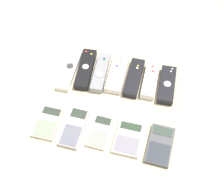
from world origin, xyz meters
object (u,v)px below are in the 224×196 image
(remote_5, at_px, (150,81))
(calculator_2, at_px, (100,132))
(calculator_3, at_px, (128,138))
(remote_2, at_px, (101,73))
(remote_1, at_px, (86,69))
(calculator_1, at_px, (74,127))
(calculator_4, at_px, (160,145))
(remote_4, at_px, (134,78))
(remote_0, at_px, (71,67))
(remote_3, at_px, (117,75))
(remote_6, at_px, (167,85))
(calculator_0, at_px, (48,123))

(remote_5, height_order, calculator_2, remote_5)
(remote_5, bearing_deg, calculator_3, -97.82)
(remote_2, relative_size, calculator_2, 1.40)
(remote_1, relative_size, calculator_1, 1.21)
(calculator_3, height_order, calculator_4, same)
(calculator_1, bearing_deg, remote_4, 59.66)
(remote_0, bearing_deg, remote_3, 0.18)
(calculator_1, xyz_separation_m, calculator_2, (0.09, 0.00, -0.00))
(remote_6, bearing_deg, calculator_0, -148.54)
(remote_0, height_order, calculator_4, remote_0)
(remote_1, relative_size, remote_4, 1.09)
(remote_0, relative_size, calculator_1, 1.44)
(remote_0, height_order, remote_4, remote_4)
(calculator_1, relative_size, calculator_3, 1.24)
(remote_4, distance_m, calculator_2, 0.25)
(remote_1, distance_m, calculator_1, 0.25)
(remote_2, xyz_separation_m, remote_4, (0.13, 0.00, -0.00))
(calculator_1, bearing_deg, calculator_0, -176.58)
(remote_3, xyz_separation_m, remote_4, (0.06, -0.00, 0.00))
(remote_6, height_order, calculator_1, remote_6)
(remote_4, bearing_deg, calculator_0, -134.37)
(remote_4, xyz_separation_m, calculator_4, (0.13, -0.25, -0.00))
(remote_3, distance_m, remote_6, 0.19)
(remote_0, bearing_deg, remote_6, -1.22)
(calculator_3, relative_size, calculator_4, 0.86)
(remote_5, height_order, calculator_1, remote_5)
(calculator_2, bearing_deg, remote_4, 76.71)
(remote_0, distance_m, calculator_2, 0.30)
(remote_6, relative_size, calculator_1, 1.05)
(remote_2, xyz_separation_m, calculator_2, (0.06, -0.24, -0.01))
(remote_5, relative_size, remote_6, 0.96)
(calculator_0, distance_m, calculator_2, 0.18)
(remote_1, xyz_separation_m, calculator_2, (0.11, -0.24, -0.01))
(remote_6, xyz_separation_m, calculator_4, (0.01, -0.24, -0.01))
(remote_2, relative_size, calculator_4, 1.23)
(calculator_1, height_order, calculator_2, calculator_1)
(remote_4, xyz_separation_m, calculator_1, (-0.16, -0.24, -0.00))
(calculator_0, distance_m, calculator_4, 0.38)
(calculator_3, distance_m, calculator_4, 0.10)
(remote_2, bearing_deg, calculator_0, -119.09)
(calculator_2, bearing_deg, calculator_3, 0.87)
(remote_4, bearing_deg, calculator_2, -105.38)
(remote_3, height_order, calculator_0, remote_3)
(remote_3, distance_m, remote_4, 0.06)
(remote_4, relative_size, remote_6, 1.06)
(calculator_3, bearing_deg, remote_2, 123.50)
(remote_5, xyz_separation_m, calculator_1, (-0.22, -0.24, -0.01))
(remote_3, bearing_deg, remote_2, -176.27)
(remote_2, relative_size, remote_5, 1.14)
(remote_1, bearing_deg, remote_0, 176.84)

